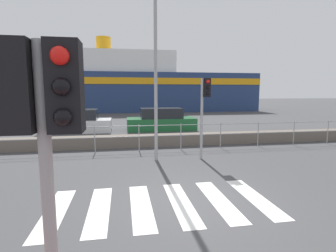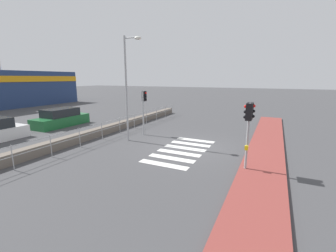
{
  "view_description": "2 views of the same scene",
  "coord_description": "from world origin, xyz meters",
  "px_view_note": "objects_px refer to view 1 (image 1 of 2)",
  "views": [
    {
      "loc": [
        -1.57,
        -5.52,
        2.51
      ],
      "look_at": [
        -0.26,
        2.0,
        1.5
      ],
      "focal_mm": 28.0,
      "sensor_mm": 36.0,
      "label": 1
    },
    {
      "loc": [
        -11.57,
        -4.35,
        3.86
      ],
      "look_at": [
        -0.43,
        1.0,
        1.2
      ],
      "focal_mm": 24.0,
      "sensor_mm": 36.0,
      "label": 2
    }
  ],
  "objects_px": {
    "parked_car_white": "(77,122)",
    "parked_car_green": "(161,121)",
    "traffic_light_near": "(43,126)",
    "streetlamp": "(156,52)",
    "ferry_boat": "(128,86)",
    "traffic_light_far": "(205,100)"
  },
  "relations": [
    {
      "from": "ferry_boat",
      "to": "parked_car_white",
      "type": "relative_size",
      "value": 7.39
    },
    {
      "from": "parked_car_white",
      "to": "parked_car_green",
      "type": "relative_size",
      "value": 0.95
    },
    {
      "from": "traffic_light_far",
      "to": "parked_car_green",
      "type": "height_order",
      "value": "traffic_light_far"
    },
    {
      "from": "traffic_light_far",
      "to": "parked_car_white",
      "type": "relative_size",
      "value": 0.71
    },
    {
      "from": "traffic_light_near",
      "to": "streetlamp",
      "type": "height_order",
      "value": "streetlamp"
    },
    {
      "from": "traffic_light_near",
      "to": "parked_car_green",
      "type": "height_order",
      "value": "traffic_light_near"
    },
    {
      "from": "ferry_boat",
      "to": "parked_car_green",
      "type": "distance_m",
      "value": 17.92
    },
    {
      "from": "traffic_light_near",
      "to": "ferry_boat",
      "type": "distance_m",
      "value": 32.49
    },
    {
      "from": "ferry_boat",
      "to": "parked_car_green",
      "type": "xyz_separation_m",
      "value": [
        1.66,
        -17.66,
        -2.53
      ]
    },
    {
      "from": "ferry_boat",
      "to": "parked_car_white",
      "type": "bearing_deg",
      "value": -101.68
    },
    {
      "from": "traffic_light_near",
      "to": "streetlamp",
      "type": "bearing_deg",
      "value": 75.88
    },
    {
      "from": "parked_car_white",
      "to": "ferry_boat",
      "type": "bearing_deg",
      "value": 78.32
    },
    {
      "from": "streetlamp",
      "to": "parked_car_white",
      "type": "distance_m",
      "value": 9.33
    },
    {
      "from": "traffic_light_near",
      "to": "parked_car_green",
      "type": "relative_size",
      "value": 0.65
    },
    {
      "from": "traffic_light_far",
      "to": "streetlamp",
      "type": "bearing_deg",
      "value": -176.76
    },
    {
      "from": "parked_car_white",
      "to": "parked_car_green",
      "type": "bearing_deg",
      "value": 0.0
    },
    {
      "from": "traffic_light_near",
      "to": "streetlamp",
      "type": "xyz_separation_m",
      "value": [
        1.77,
        7.03,
        1.6
      ]
    },
    {
      "from": "streetlamp",
      "to": "parked_car_green",
      "type": "relative_size",
      "value": 1.41
    },
    {
      "from": "parked_car_white",
      "to": "parked_car_green",
      "type": "xyz_separation_m",
      "value": [
        5.31,
        0.0,
        0.01
      ]
    },
    {
      "from": "traffic_light_near",
      "to": "parked_car_green",
      "type": "xyz_separation_m",
      "value": [
        3.07,
        14.79,
        -1.64
      ]
    },
    {
      "from": "traffic_light_near",
      "to": "parked_car_white",
      "type": "xyz_separation_m",
      "value": [
        -2.24,
        14.79,
        -1.65
      ]
    },
    {
      "from": "traffic_light_near",
      "to": "traffic_light_far",
      "type": "relative_size",
      "value": 0.96
    }
  ]
}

